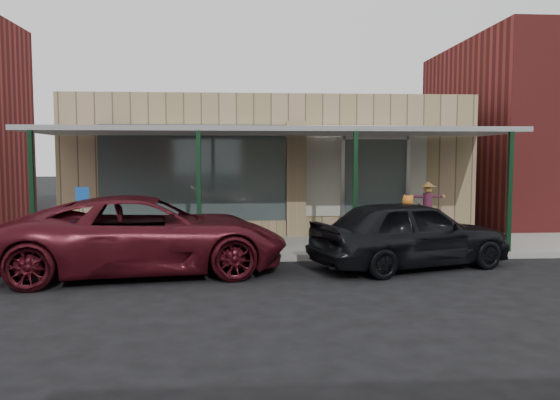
{
  "coord_description": "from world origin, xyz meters",
  "views": [
    {
      "loc": [
        -0.76,
        -10.33,
        2.39
      ],
      "look_at": [
        0.08,
        2.6,
        1.37
      ],
      "focal_mm": 35.0,
      "sensor_mm": 36.0,
      "label": 1
    }
  ],
  "objects": [
    {
      "name": "parked_sedan",
      "position": [
        2.81,
        1.14,
        0.75
      ],
      "size": [
        4.74,
        3.08,
        1.55
      ],
      "rotation": [
        0.0,
        0.0,
        1.89
      ],
      "color": "black",
      "rests_on": "ground"
    },
    {
      "name": "ground",
      "position": [
        0.0,
        0.0,
        0.0
      ],
      "size": [
        120.0,
        120.0,
        0.0
      ],
      "primitive_type": "plane",
      "color": "black",
      "rests_on": "ground"
    },
    {
      "name": "barrel_scarecrow",
      "position": [
        4.16,
        3.99,
        0.69
      ],
      "size": [
        0.96,
        0.76,
        1.6
      ],
      "rotation": [
        0.0,
        0.0,
        0.28
      ],
      "color": "#4C341E",
      "rests_on": "sidewalk"
    },
    {
      "name": "sidewalk",
      "position": [
        0.0,
        3.6,
        0.07
      ],
      "size": [
        40.0,
        3.2,
        0.15
      ],
      "primitive_type": "cube",
      "color": "gray",
      "rests_on": "ground"
    },
    {
      "name": "handicap_sign",
      "position": [
        -4.53,
        2.6,
        1.15
      ],
      "size": [
        0.32,
        0.04,
        1.55
      ],
      "rotation": [
        0.0,
        0.0,
        -0.06
      ],
      "color": "gray",
      "rests_on": "sidewalk"
    },
    {
      "name": "car_maroon",
      "position": [
        -2.78,
        0.96,
        0.8
      ],
      "size": [
        6.11,
        3.51,
        1.6
      ],
      "primitive_type": "imported",
      "rotation": [
        0.0,
        0.0,
        1.72
      ],
      "color": "#490E17",
      "rests_on": "ground"
    },
    {
      "name": "storefront",
      "position": [
        -0.0,
        8.16,
        2.09
      ],
      "size": [
        12.0,
        6.25,
        4.2
      ],
      "color": "#97785C",
      "rests_on": "ground"
    },
    {
      "name": "awning",
      "position": [
        0.0,
        3.56,
        3.01
      ],
      "size": [
        12.0,
        3.0,
        3.04
      ],
      "color": "gray",
      "rests_on": "ground"
    },
    {
      "name": "barrel_pumpkin",
      "position": [
        -4.7,
        3.08,
        0.39
      ],
      "size": [
        0.72,
        0.72,
        0.68
      ],
      "rotation": [
        0.0,
        0.0,
        -0.29
      ],
      "color": "#4C341E",
      "rests_on": "sidewalk"
    },
    {
      "name": "block_buildings_near",
      "position": [
        2.01,
        9.2,
        3.77
      ],
      "size": [
        61.0,
        8.0,
        8.0
      ],
      "color": "maroon",
      "rests_on": "ground"
    }
  ]
}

